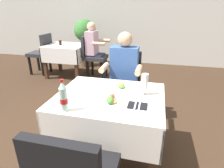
# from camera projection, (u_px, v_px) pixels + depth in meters

# --- Properties ---
(ground_plane) EXTENTS (11.00, 11.00, 0.00)m
(ground_plane) POSITION_uv_depth(u_px,v_px,m) (99.00, 157.00, 2.07)
(ground_plane) COLOR #382619
(back_wall) EXTENTS (11.00, 0.12, 3.02)m
(back_wall) POSITION_uv_depth(u_px,v_px,m) (141.00, 9.00, 5.11)
(back_wall) COLOR silver
(back_wall) RESTS_ON ground
(main_dining_table) EXTENTS (1.05, 0.87, 0.74)m
(main_dining_table) POSITION_uv_depth(u_px,v_px,m) (110.00, 111.00, 1.89)
(main_dining_table) COLOR white
(main_dining_table) RESTS_ON ground
(chair_far_diner_seat) EXTENTS (0.44, 0.50, 0.97)m
(chair_far_diner_seat) POSITION_uv_depth(u_px,v_px,m) (124.00, 82.00, 2.64)
(chair_far_diner_seat) COLOR black
(chair_far_diner_seat) RESTS_ON ground
(seated_diner_far) EXTENTS (0.50, 0.46, 1.26)m
(seated_diner_far) POSITION_uv_depth(u_px,v_px,m) (123.00, 74.00, 2.48)
(seated_diner_far) COLOR #282D42
(seated_diner_far) RESTS_ON ground
(plate_near_camera) EXTENTS (0.22, 0.22, 0.07)m
(plate_near_camera) POSITION_uv_depth(u_px,v_px,m) (110.00, 100.00, 1.68)
(plate_near_camera) COLOR white
(plate_near_camera) RESTS_ON main_dining_table
(plate_far_diner) EXTENTS (0.24, 0.24, 0.06)m
(plate_far_diner) POSITION_uv_depth(u_px,v_px,m) (121.00, 87.00, 1.98)
(plate_far_diner) COLOR white
(plate_far_diner) RESTS_ON main_dining_table
(beer_glass_left) EXTENTS (0.07, 0.07, 0.22)m
(beer_glass_left) POSITION_uv_depth(u_px,v_px,m) (145.00, 84.00, 1.80)
(beer_glass_left) COLOR white
(beer_glass_left) RESTS_ON main_dining_table
(cola_bottle_primary) EXTENTS (0.07, 0.07, 0.28)m
(cola_bottle_primary) POSITION_uv_depth(u_px,v_px,m) (63.00, 97.00, 1.51)
(cola_bottle_primary) COLOR silver
(cola_bottle_primary) RESTS_ON main_dining_table
(napkin_cutlery_set) EXTENTS (0.17, 0.19, 0.01)m
(napkin_cutlery_set) POSITION_uv_depth(u_px,v_px,m) (137.00, 106.00, 1.62)
(napkin_cutlery_set) COLOR black
(napkin_cutlery_set) RESTS_ON main_dining_table
(background_dining_table) EXTENTS (0.89, 0.77, 0.74)m
(background_dining_table) POSITION_uv_depth(u_px,v_px,m) (66.00, 53.00, 4.36)
(background_dining_table) COLOR white
(background_dining_table) RESTS_ON ground
(background_chair_left) EXTENTS (0.50, 0.44, 0.97)m
(background_chair_left) POSITION_uv_depth(u_px,v_px,m) (42.00, 51.00, 4.50)
(background_chair_left) COLOR #2D2D33
(background_chair_left) RESTS_ON ground
(background_chair_right) EXTENTS (0.50, 0.44, 0.97)m
(background_chair_right) POSITION_uv_depth(u_px,v_px,m) (93.00, 54.00, 4.22)
(background_chair_right) COLOR #2D2D33
(background_chair_right) RESTS_ON ground
(background_patron) EXTENTS (0.46, 0.50, 1.26)m
(background_patron) POSITION_uv_depth(u_px,v_px,m) (95.00, 48.00, 4.14)
(background_patron) COLOR #282D42
(background_patron) RESTS_ON ground
(background_table_tumbler) EXTENTS (0.06, 0.06, 0.11)m
(background_table_tumbler) POSITION_uv_depth(u_px,v_px,m) (60.00, 43.00, 4.23)
(background_table_tumbler) COLOR black
(background_table_tumbler) RESTS_ON background_dining_table
(potted_plant_corner) EXTENTS (0.58, 0.58, 1.26)m
(potted_plant_corner) POSITION_uv_depth(u_px,v_px,m) (85.00, 36.00, 5.02)
(potted_plant_corner) COLOR brown
(potted_plant_corner) RESTS_ON ground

